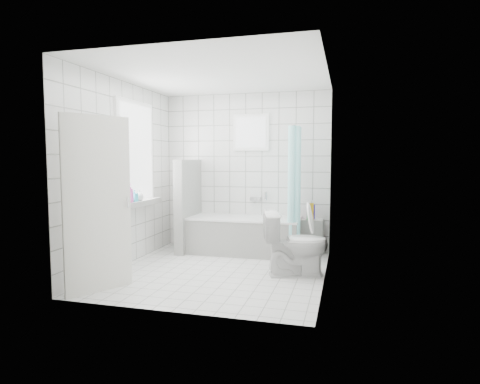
# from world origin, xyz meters

# --- Properties ---
(ground) EXTENTS (3.00, 3.00, 0.00)m
(ground) POSITION_xyz_m (0.00, 0.00, 0.00)
(ground) COLOR white
(ground) RESTS_ON ground
(ceiling) EXTENTS (3.00, 3.00, 0.00)m
(ceiling) POSITION_xyz_m (0.00, 0.00, 2.60)
(ceiling) COLOR white
(ceiling) RESTS_ON ground
(wall_back) EXTENTS (2.80, 0.02, 2.60)m
(wall_back) POSITION_xyz_m (0.00, 1.50, 1.30)
(wall_back) COLOR white
(wall_back) RESTS_ON ground
(wall_front) EXTENTS (2.80, 0.02, 2.60)m
(wall_front) POSITION_xyz_m (0.00, -1.50, 1.30)
(wall_front) COLOR white
(wall_front) RESTS_ON ground
(wall_left) EXTENTS (0.02, 3.00, 2.60)m
(wall_left) POSITION_xyz_m (-1.40, 0.00, 1.30)
(wall_left) COLOR white
(wall_left) RESTS_ON ground
(wall_right) EXTENTS (0.02, 3.00, 2.60)m
(wall_right) POSITION_xyz_m (1.40, 0.00, 1.30)
(wall_right) COLOR white
(wall_right) RESTS_ON ground
(window_left) EXTENTS (0.01, 0.90, 1.40)m
(window_left) POSITION_xyz_m (-1.35, 0.30, 1.60)
(window_left) COLOR white
(window_left) RESTS_ON wall_left
(window_back) EXTENTS (0.50, 0.01, 0.50)m
(window_back) POSITION_xyz_m (0.10, 1.46, 1.95)
(window_back) COLOR white
(window_back) RESTS_ON wall_back
(window_sill) EXTENTS (0.18, 1.02, 0.08)m
(window_sill) POSITION_xyz_m (-1.31, 0.30, 0.86)
(window_sill) COLOR white
(window_sill) RESTS_ON wall_left
(door) EXTENTS (0.43, 0.72, 2.00)m
(door) POSITION_xyz_m (-1.05, -1.13, 1.00)
(door) COLOR silver
(door) RESTS_ON ground
(bathtub) EXTENTS (1.77, 0.77, 0.58)m
(bathtub) POSITION_xyz_m (0.08, 1.12, 0.29)
(bathtub) COLOR white
(bathtub) RESTS_ON ground
(partition_wall) EXTENTS (0.15, 0.85, 1.50)m
(partition_wall) POSITION_xyz_m (-0.87, 1.07, 0.75)
(partition_wall) COLOR white
(partition_wall) RESTS_ON ground
(tiled_ledge) EXTENTS (0.40, 0.24, 0.55)m
(tiled_ledge) POSITION_xyz_m (1.10, 1.38, 0.28)
(tiled_ledge) COLOR white
(tiled_ledge) RESTS_ON ground
(toilet) EXTENTS (0.92, 0.68, 0.84)m
(toilet) POSITION_xyz_m (1.03, 0.08, 0.42)
(toilet) COLOR white
(toilet) RESTS_ON ground
(curtain_rod) EXTENTS (0.02, 0.80, 0.02)m
(curtain_rod) POSITION_xyz_m (0.90, 1.10, 2.00)
(curtain_rod) COLOR silver
(curtain_rod) RESTS_ON wall_back
(shower_curtain) EXTENTS (0.14, 0.48, 1.78)m
(shower_curtain) POSITION_xyz_m (0.90, 0.97, 1.10)
(shower_curtain) COLOR #54F8F5
(shower_curtain) RESTS_ON curtain_rod
(tub_faucet) EXTENTS (0.18, 0.06, 0.06)m
(tub_faucet) POSITION_xyz_m (0.18, 1.46, 0.85)
(tub_faucet) COLOR silver
(tub_faucet) RESTS_ON wall_back
(sill_bottles) EXTENTS (0.15, 0.40, 0.26)m
(sill_bottles) POSITION_xyz_m (-1.30, 0.12, 1.00)
(sill_bottles) COLOR #C34BA3
(sill_bottles) RESTS_ON window_sill
(ledge_bottles) EXTENTS (0.12, 0.18, 0.27)m
(ledge_bottles) POSITION_xyz_m (1.11, 1.34, 0.66)
(ledge_bottles) COLOR gold
(ledge_bottles) RESTS_ON tiled_ledge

